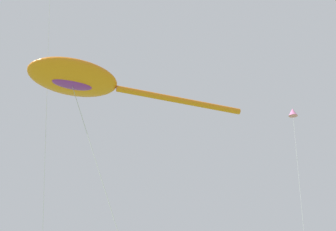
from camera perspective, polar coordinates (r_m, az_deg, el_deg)
big_show_kite at (r=22.11m, az=-12.75°, el=5.13°), size 12.41×6.53×15.25m
small_kite_bird_shape at (r=27.03m, az=-16.98°, el=12.97°), size 4.33×1.44×23.81m
small_kite_triangle_green at (r=31.05m, az=17.77°, el=0.26°), size 3.56×0.98×17.98m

